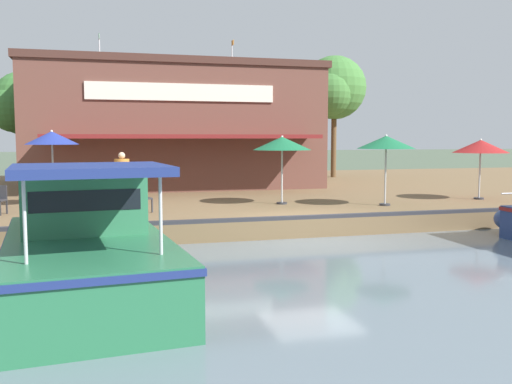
% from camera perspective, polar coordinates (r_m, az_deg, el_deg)
% --- Properties ---
extents(ground_plane, '(220.00, 220.00, 0.00)m').
position_cam_1_polar(ground_plane, '(15.94, 5.53, -4.87)').
color(ground_plane, '#4C5B47').
extents(quay_deck, '(22.00, 56.00, 0.60)m').
position_cam_1_polar(quay_deck, '(26.38, -3.03, -0.10)').
color(quay_deck, brown).
rests_on(quay_deck, ground).
extents(quay_edge_fender, '(0.20, 50.40, 0.10)m').
position_cam_1_polar(quay_edge_fender, '(15.93, 5.42, -2.50)').
color(quay_edge_fender, '#2D2D33').
rests_on(quay_edge_fender, quay_deck).
extents(waterfront_restaurant, '(11.53, 13.05, 7.11)m').
position_cam_1_polar(waterfront_restaurant, '(28.45, -8.71, 6.49)').
color(waterfront_restaurant, brown).
rests_on(waterfront_restaurant, quay_deck).
extents(patio_umbrella_by_entrance, '(1.98, 1.98, 2.32)m').
position_cam_1_polar(patio_umbrella_by_entrance, '(19.29, 2.62, 4.87)').
color(patio_umbrella_by_entrance, '#B7B7B7').
rests_on(patio_umbrella_by_entrance, quay_deck).
extents(patio_umbrella_near_quay_edge, '(1.71, 1.71, 2.50)m').
position_cam_1_polar(patio_umbrella_near_quay_edge, '(19.73, -19.74, 5.09)').
color(patio_umbrella_near_quay_edge, '#B7B7B7').
rests_on(patio_umbrella_near_quay_edge, quay_deck).
extents(patio_umbrella_mid_patio_right, '(1.99, 1.99, 2.21)m').
position_cam_1_polar(patio_umbrella_mid_patio_right, '(22.35, 21.55, 4.26)').
color(patio_umbrella_mid_patio_right, '#B7B7B7').
rests_on(patio_umbrella_mid_patio_right, quay_deck).
extents(patio_umbrella_mid_patio_left, '(1.91, 1.91, 2.35)m').
position_cam_1_polar(patio_umbrella_mid_patio_left, '(19.33, 12.88, 4.86)').
color(patio_umbrella_mid_patio_left, '#B7B7B7').
rests_on(patio_umbrella_mid_patio_left, quay_deck).
extents(cafe_chair_mid_patio, '(0.58, 0.58, 0.85)m').
position_cam_1_polar(cafe_chair_mid_patio, '(16.14, -18.12, -1.12)').
color(cafe_chair_mid_patio, '#2D2D33').
rests_on(cafe_chair_mid_patio, quay_deck).
extents(cafe_chair_beside_entrance, '(0.58, 0.58, 0.85)m').
position_cam_1_polar(cafe_chair_beside_entrance, '(17.58, -11.36, -0.44)').
color(cafe_chair_beside_entrance, '#2D2D33').
rests_on(cafe_chair_beside_entrance, quay_deck).
extents(cafe_chair_under_first_umbrella, '(0.49, 0.49, 0.85)m').
position_cam_1_polar(cafe_chair_under_first_umbrella, '(19.22, -13.45, 0.01)').
color(cafe_chair_under_first_umbrella, '#2D2D33').
rests_on(cafe_chair_under_first_umbrella, quay_deck).
extents(person_near_entrance, '(0.50, 0.50, 1.77)m').
position_cam_1_polar(person_near_entrance, '(19.76, -13.25, 2.02)').
color(person_near_entrance, orange).
rests_on(person_near_entrance, quay_deck).
extents(motorboat_nearest_quay, '(7.25, 3.19, 2.36)m').
position_cam_1_polar(motorboat_nearest_quay, '(11.07, -16.86, -5.08)').
color(motorboat_nearest_quay, '#287047').
rests_on(motorboat_nearest_quay, river_water).
extents(tree_upstream_bank, '(3.36, 3.20, 5.55)m').
position_cam_1_polar(tree_upstream_bank, '(30.79, -22.33, 8.03)').
color(tree_upstream_bank, brown).
rests_on(tree_upstream_bank, quay_deck).
extents(tree_behind_restaurant, '(3.76, 3.58, 6.87)m').
position_cam_1_polar(tree_behind_restaurant, '(32.86, 7.75, 10.15)').
color(tree_behind_restaurant, brown).
rests_on(tree_behind_restaurant, quay_deck).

